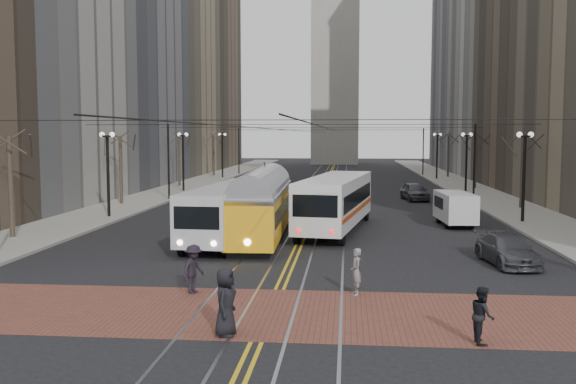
% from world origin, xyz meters
% --- Properties ---
extents(ground, '(260.00, 260.00, 0.00)m').
position_xyz_m(ground, '(0.00, 0.00, 0.00)').
color(ground, black).
rests_on(ground, ground).
extents(sidewalk_left, '(5.00, 140.00, 0.15)m').
position_xyz_m(sidewalk_left, '(-15.00, 45.00, 0.07)').
color(sidewalk_left, gray).
rests_on(sidewalk_left, ground).
extents(sidewalk_right, '(5.00, 140.00, 0.15)m').
position_xyz_m(sidewalk_right, '(15.00, 45.00, 0.07)').
color(sidewalk_right, gray).
rests_on(sidewalk_right, ground).
extents(crosswalk_band, '(25.00, 6.00, 0.01)m').
position_xyz_m(crosswalk_band, '(0.00, -4.00, 0.01)').
color(crosswalk_band, brown).
rests_on(crosswalk_band, ground).
extents(streetcar_rails, '(4.80, 130.00, 0.02)m').
position_xyz_m(streetcar_rails, '(0.00, 45.00, 0.00)').
color(streetcar_rails, gray).
rests_on(streetcar_rails, ground).
extents(centre_lines, '(0.42, 130.00, 0.01)m').
position_xyz_m(centre_lines, '(0.00, 45.00, 0.01)').
color(centre_lines, gold).
rests_on(centre_lines, ground).
extents(building_left_mid, '(16.00, 20.00, 34.00)m').
position_xyz_m(building_left_mid, '(-25.50, 46.00, 17.00)').
color(building_left_mid, slate).
rests_on(building_left_mid, ground).
extents(building_left_far, '(16.00, 20.00, 40.00)m').
position_xyz_m(building_left_far, '(-25.50, 86.00, 20.00)').
color(building_left_far, brown).
rests_on(building_left_far, ground).
extents(building_right_mid, '(16.00, 20.00, 34.00)m').
position_xyz_m(building_right_mid, '(25.50, 46.00, 17.00)').
color(building_right_mid, brown).
rests_on(building_right_mid, ground).
extents(building_right_far, '(16.00, 20.00, 40.00)m').
position_xyz_m(building_right_far, '(25.50, 86.00, 20.00)').
color(building_right_far, slate).
rests_on(building_right_far, ground).
extents(lamp_posts, '(27.60, 57.20, 5.60)m').
position_xyz_m(lamp_posts, '(-0.00, 28.75, 2.80)').
color(lamp_posts, black).
rests_on(lamp_posts, ground).
extents(street_trees, '(31.68, 53.28, 5.60)m').
position_xyz_m(street_trees, '(0.00, 35.25, 2.80)').
color(street_trees, '#382D23').
rests_on(street_trees, ground).
extents(trolley_wires, '(25.96, 120.00, 6.60)m').
position_xyz_m(trolley_wires, '(0.00, 34.83, 3.77)').
color(trolley_wires, black).
rests_on(trolley_wires, ground).
extents(transit_bus, '(3.23, 11.98, 2.96)m').
position_xyz_m(transit_bus, '(-3.88, 9.86, 1.48)').
color(transit_bus, silver).
rests_on(transit_bus, ground).
extents(streetcar, '(2.72, 12.81, 3.01)m').
position_xyz_m(streetcar, '(-2.15, 10.43, 1.50)').
color(streetcar, '#FBAF16').
rests_on(streetcar, ground).
extents(rear_bus, '(4.52, 12.60, 3.22)m').
position_xyz_m(rear_bus, '(1.80, 13.78, 1.61)').
color(rear_bus, white).
rests_on(rear_bus, ground).
extents(cargo_van, '(2.13, 4.83, 2.09)m').
position_xyz_m(cargo_van, '(9.20, 16.55, 1.04)').
color(cargo_van, silver).
rests_on(cargo_van, ground).
extents(sedan_grey, '(2.51, 4.79, 1.56)m').
position_xyz_m(sedan_grey, '(8.31, 32.15, 0.78)').
color(sedan_grey, '#43464B').
rests_on(sedan_grey, ground).
extents(sedan_parked, '(2.39, 4.67, 1.30)m').
position_xyz_m(sedan_parked, '(9.50, 4.56, 0.65)').
color(sedan_parked, '#404248').
rests_on(sedan_parked, ground).
extents(pedestrian_a, '(0.71, 1.01, 1.95)m').
position_xyz_m(pedestrian_a, '(-0.95, -6.50, 0.99)').
color(pedestrian_a, black).
rests_on(pedestrian_a, crosswalk_band).
extents(pedestrian_b, '(0.54, 0.69, 1.68)m').
position_xyz_m(pedestrian_b, '(2.80, -1.50, 0.85)').
color(pedestrian_b, gray).
rests_on(pedestrian_b, crosswalk_band).
extents(pedestrian_c, '(0.61, 0.78, 1.57)m').
position_xyz_m(pedestrian_c, '(6.17, -6.50, 0.80)').
color(pedestrian_c, black).
rests_on(pedestrian_c, crosswalk_band).
extents(pedestrian_d, '(1.00, 1.29, 1.76)m').
position_xyz_m(pedestrian_d, '(-3.02, -1.78, 0.89)').
color(pedestrian_d, black).
rests_on(pedestrian_d, crosswalk_band).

